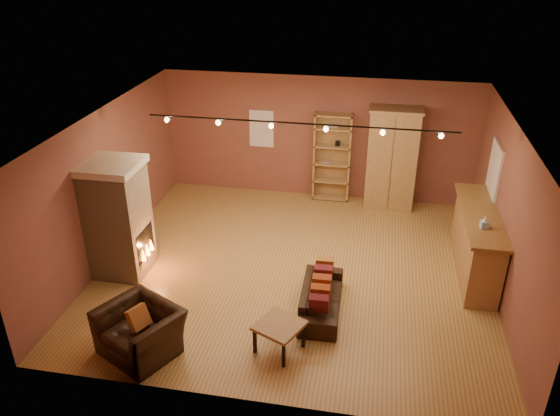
% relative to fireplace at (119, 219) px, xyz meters
% --- Properties ---
extents(floor, '(7.00, 7.00, 0.00)m').
position_rel_fireplace_xyz_m(floor, '(3.04, 0.60, -1.06)').
color(floor, olive).
rests_on(floor, ground).
extents(ceiling, '(7.00, 7.00, 0.00)m').
position_rel_fireplace_xyz_m(ceiling, '(3.04, 0.60, 1.74)').
color(ceiling, brown).
rests_on(ceiling, back_wall).
extents(back_wall, '(7.00, 0.02, 2.80)m').
position_rel_fireplace_xyz_m(back_wall, '(3.04, 3.85, 0.34)').
color(back_wall, brown).
rests_on(back_wall, floor).
extents(left_wall, '(0.02, 6.50, 2.80)m').
position_rel_fireplace_xyz_m(left_wall, '(-0.46, 0.60, 0.34)').
color(left_wall, brown).
rests_on(left_wall, floor).
extents(right_wall, '(0.02, 6.50, 2.80)m').
position_rel_fireplace_xyz_m(right_wall, '(6.54, 0.60, 0.34)').
color(right_wall, brown).
rests_on(right_wall, floor).
extents(fireplace, '(1.01, 0.98, 2.12)m').
position_rel_fireplace_xyz_m(fireplace, '(0.00, 0.00, 0.00)').
color(fireplace, tan).
rests_on(fireplace, floor).
extents(back_window, '(0.56, 0.04, 0.86)m').
position_rel_fireplace_xyz_m(back_window, '(1.74, 3.83, 0.49)').
color(back_window, white).
rests_on(back_window, back_wall).
extents(bookcase, '(0.83, 0.32, 2.03)m').
position_rel_fireplace_xyz_m(bookcase, '(3.39, 3.74, -0.03)').
color(bookcase, tan).
rests_on(bookcase, floor).
extents(armoire, '(1.12, 0.64, 2.27)m').
position_rel_fireplace_xyz_m(armoire, '(4.70, 3.56, 0.08)').
color(armoire, tan).
rests_on(armoire, floor).
extents(bar_counter, '(0.66, 2.50, 1.19)m').
position_rel_fireplace_xyz_m(bar_counter, '(6.24, 1.11, -0.45)').
color(bar_counter, '#AD814F').
rests_on(bar_counter, floor).
extents(tissue_box, '(0.12, 0.12, 0.21)m').
position_rel_fireplace_xyz_m(tissue_box, '(6.19, 0.57, 0.22)').
color(tissue_box, '#8DBBE2').
rests_on(tissue_box, bar_counter).
extents(right_window, '(0.05, 0.90, 1.00)m').
position_rel_fireplace_xyz_m(right_window, '(6.51, 2.00, 0.59)').
color(right_window, white).
rests_on(right_window, right_wall).
extents(loveseat, '(0.51, 1.61, 0.70)m').
position_rel_fireplace_xyz_m(loveseat, '(3.66, -0.53, -0.72)').
color(loveseat, black).
rests_on(loveseat, floor).
extents(armchair, '(1.30, 1.14, 0.96)m').
position_rel_fireplace_xyz_m(armchair, '(1.18, -1.98, -0.58)').
color(armchair, black).
rests_on(armchair, floor).
extents(coffee_table, '(0.82, 0.82, 0.47)m').
position_rel_fireplace_xyz_m(coffee_table, '(3.17, -1.60, -0.66)').
color(coffee_table, olive).
rests_on(coffee_table, floor).
extents(track_rail, '(5.20, 0.09, 0.13)m').
position_rel_fireplace_xyz_m(track_rail, '(3.04, 0.80, 1.63)').
color(track_rail, black).
rests_on(track_rail, ceiling).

